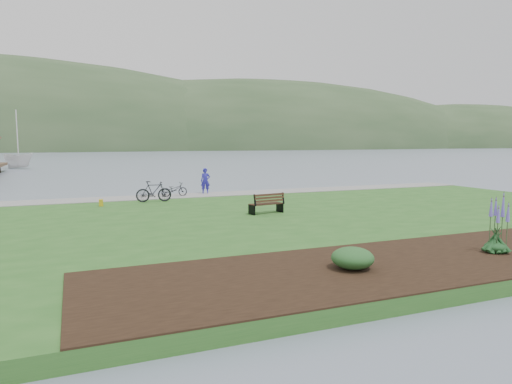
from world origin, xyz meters
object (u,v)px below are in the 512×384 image
park_bench (267,203)px  bicycle_a (174,190)px  sailboat (19,169)px  person (205,179)px

park_bench → bicycle_a: (-2.53, 7.71, -0.06)m
park_bench → bicycle_a: bearing=99.2°
park_bench → bicycle_a: 8.12m
park_bench → sailboat: size_ratio=0.07×
sailboat → park_bench: bearing=-111.3°
person → sailboat: bearing=121.9°
park_bench → person: 8.44m
person → park_bench: bearing=-74.1°
bicycle_a → sailboat: 42.39m
bicycle_a → sailboat: sailboat is taller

